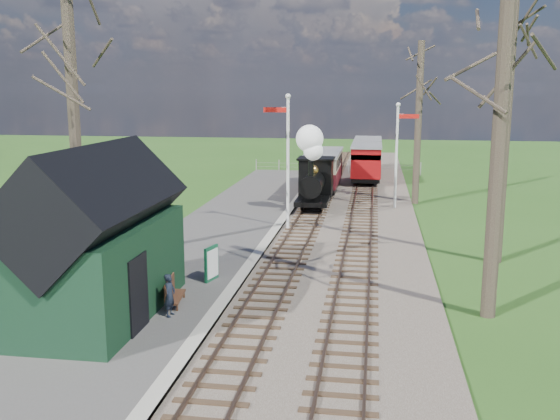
% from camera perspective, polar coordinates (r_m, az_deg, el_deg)
% --- Properties ---
extents(ground, '(140.00, 140.00, 0.00)m').
position_cam_1_polar(ground, '(13.70, -6.00, -16.96)').
color(ground, '#2B551A').
rests_on(ground, ground).
extents(distant_hills, '(114.40, 48.00, 22.02)m').
position_cam_1_polar(distant_hills, '(79.37, 7.09, -5.63)').
color(distant_hills, '#385B23').
rests_on(distant_hills, ground).
extents(ballast_bed, '(8.00, 60.00, 0.10)m').
position_cam_1_polar(ballast_bed, '(34.33, 5.42, 0.28)').
color(ballast_bed, brown).
rests_on(ballast_bed, ground).
extents(track_near, '(1.60, 60.00, 0.15)m').
position_cam_1_polar(track_near, '(34.42, 3.26, 0.43)').
color(track_near, brown).
rests_on(track_near, ground).
extents(track_far, '(1.60, 60.00, 0.15)m').
position_cam_1_polar(track_far, '(34.27, 7.59, 0.30)').
color(track_far, brown).
rests_on(track_far, ground).
extents(platform, '(5.00, 44.00, 0.20)m').
position_cam_1_polar(platform, '(27.28, -5.71, -2.42)').
color(platform, '#474442').
rests_on(platform, ground).
extents(coping_strip, '(0.40, 44.00, 0.21)m').
position_cam_1_polar(coping_strip, '(26.81, -0.94, -2.60)').
color(coping_strip, '#B2AD9E').
rests_on(coping_strip, ground).
extents(station_shed, '(3.25, 6.30, 4.78)m').
position_cam_1_polar(station_shed, '(17.86, -16.32, -2.86)').
color(station_shed, black).
rests_on(station_shed, platform).
extents(semaphore_near, '(1.22, 0.24, 6.22)m').
position_cam_1_polar(semaphore_near, '(28.10, 0.59, 5.31)').
color(semaphore_near, silver).
rests_on(semaphore_near, ground).
extents(semaphore_far, '(1.22, 0.24, 5.72)m').
position_cam_1_polar(semaphore_far, '(33.84, 10.74, 5.63)').
color(semaphore_far, silver).
rests_on(semaphore_far, ground).
extents(bare_trees, '(15.51, 22.39, 12.00)m').
position_cam_1_polar(bare_trees, '(21.89, 3.90, 7.83)').
color(bare_trees, '#382D23').
rests_on(bare_trees, ground).
extents(fence_line, '(12.60, 0.08, 1.00)m').
position_cam_1_polar(fence_line, '(48.13, 5.22, 3.97)').
color(fence_line, slate).
rests_on(fence_line, ground).
extents(locomotive, '(1.78, 4.16, 4.46)m').
position_cam_1_polar(locomotive, '(33.11, 3.11, 3.44)').
color(locomotive, black).
rests_on(locomotive, ground).
extents(coach, '(2.08, 7.13, 2.19)m').
position_cam_1_polar(coach, '(39.17, 3.99, 3.79)').
color(coach, black).
rests_on(coach, ground).
extents(red_carriage_a, '(2.05, 5.08, 2.16)m').
position_cam_1_polar(red_carriage_a, '(43.19, 7.90, 4.37)').
color(red_carriage_a, black).
rests_on(red_carriage_a, ground).
extents(red_carriage_b, '(2.05, 5.08, 2.16)m').
position_cam_1_polar(red_carriage_b, '(48.66, 8.01, 5.10)').
color(red_carriage_b, black).
rests_on(red_carriage_b, ground).
extents(sign_board, '(0.29, 0.78, 1.15)m').
position_cam_1_polar(sign_board, '(20.69, -6.27, -4.87)').
color(sign_board, '#104C2D').
rests_on(sign_board, platform).
extents(bench, '(0.56, 1.37, 0.76)m').
position_cam_1_polar(bench, '(18.68, -9.82, -7.43)').
color(bench, '#422617').
rests_on(bench, platform).
extents(person, '(0.33, 0.46, 1.20)m').
position_cam_1_polar(person, '(17.67, -10.05, -7.67)').
color(person, black).
rests_on(person, platform).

